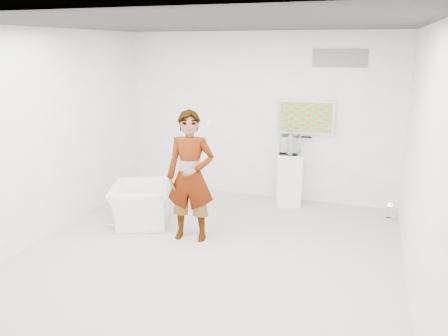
# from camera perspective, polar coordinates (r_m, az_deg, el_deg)

# --- Properties ---
(room) EXTENTS (5.01, 5.01, 3.00)m
(room) POSITION_cam_1_polar(r_m,az_deg,el_deg) (5.66, -1.58, 2.92)
(room) COLOR beige
(room) RESTS_ON ground
(tv) EXTENTS (1.00, 0.08, 0.60)m
(tv) POSITION_cam_1_polar(r_m,az_deg,el_deg) (7.80, 10.66, 6.58)
(tv) COLOR silver
(tv) RESTS_ON room
(logo_decal) EXTENTS (0.90, 0.02, 0.30)m
(logo_decal) POSITION_cam_1_polar(r_m,az_deg,el_deg) (7.69, 14.88, 13.70)
(logo_decal) COLOR slate
(logo_decal) RESTS_ON room
(person) EXTENTS (0.75, 0.55, 1.90)m
(person) POSITION_cam_1_polar(r_m,az_deg,el_deg) (6.25, -4.40, -1.12)
(person) COLOR white
(person) RESTS_ON room
(armchair) EXTENTS (1.14, 1.21, 0.63)m
(armchair) POSITION_cam_1_polar(r_m,az_deg,el_deg) (7.10, -10.93, -4.66)
(armchair) COLOR white
(armchair) RESTS_ON room
(pedestal) EXTENTS (0.56, 0.56, 0.94)m
(pedestal) POSITION_cam_1_polar(r_m,az_deg,el_deg) (7.80, 8.46, -1.48)
(pedestal) COLOR white
(pedestal) RESTS_ON room
(floor_uplight) EXTENTS (0.22, 0.22, 0.28)m
(floor_uplight) POSITION_cam_1_polar(r_m,az_deg,el_deg) (7.63, 20.76, -5.38)
(floor_uplight) COLOR silver
(floor_uplight) RESTS_ON room
(vitrine) EXTENTS (0.32, 0.32, 0.32)m
(vitrine) POSITION_cam_1_polar(r_m,az_deg,el_deg) (7.64, 8.65, 3.03)
(vitrine) COLOR white
(vitrine) RESTS_ON pedestal
(console) EXTENTS (0.12, 0.17, 0.23)m
(console) POSITION_cam_1_polar(r_m,az_deg,el_deg) (7.65, 8.63, 2.70)
(console) COLOR white
(console) RESTS_ON pedestal
(wii_remote) EXTENTS (0.05, 0.13, 0.03)m
(wii_remote) POSITION_cam_1_polar(r_m,az_deg,el_deg) (6.16, -1.93, 5.94)
(wii_remote) COLOR white
(wii_remote) RESTS_ON person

